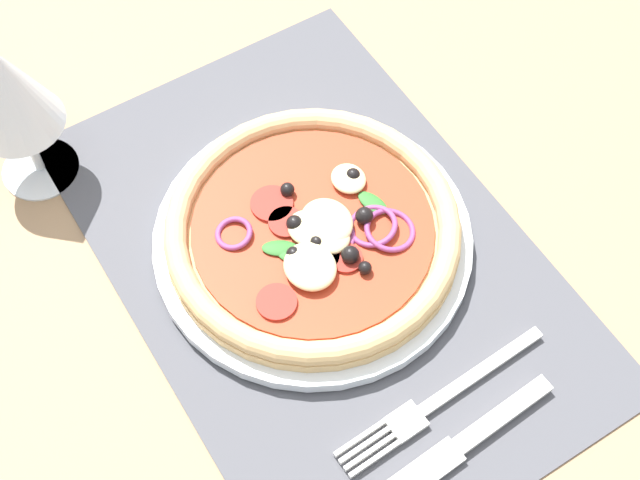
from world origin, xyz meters
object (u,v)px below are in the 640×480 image
object	(u,v)px
fork	(432,404)
pizza	(309,232)
wine_glass	(5,88)
knife	(437,463)
plate	(308,243)

from	to	relation	value
fork	pizza	bearing A→B (deg)	-90.38
pizza	wine_glass	xyz separation A→B (cm)	(18.51, 14.95, 7.74)
pizza	fork	size ratio (longest dim) A/B	1.27
fork	wine_glass	world-z (taller)	wine_glass
knife	wine_glass	world-z (taller)	wine_glass
plate	fork	size ratio (longest dim) A/B	1.39
wine_glass	plate	bearing A→B (deg)	-141.05
wine_glass	pizza	bearing A→B (deg)	-141.08
plate	wine_glass	bearing A→B (deg)	38.95
plate	fork	distance (cm)	16.01
fork	wine_glass	distance (cm)	39.00
wine_glass	knife	bearing A→B (deg)	-160.75
fork	plate	bearing A→B (deg)	-90.19
knife	wine_glass	distance (cm)	41.48
fork	knife	size ratio (longest dim) A/B	0.90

